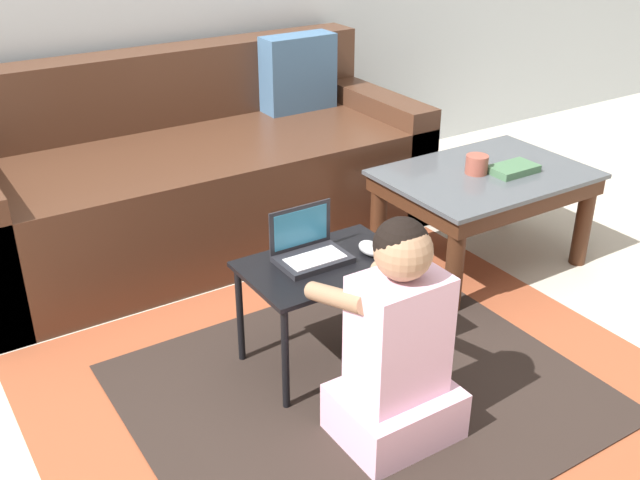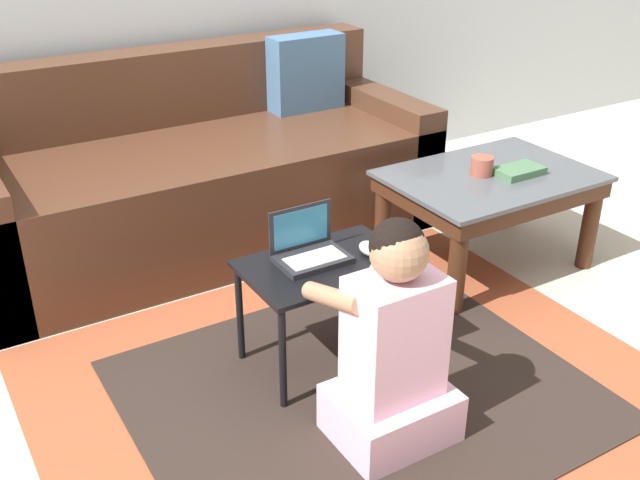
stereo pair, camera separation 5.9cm
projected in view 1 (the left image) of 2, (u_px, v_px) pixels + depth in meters
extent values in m
plane|color=beige|center=(330.00, 357.00, 2.65)|extent=(16.00, 16.00, 0.00)
cube|color=#9E4C2D|center=(361.00, 392.00, 2.47)|extent=(1.98, 1.71, 0.01)
cube|color=#2D231E|center=(361.00, 390.00, 2.47)|extent=(1.43, 1.23, 0.00)
cube|color=#4C2D1E|center=(198.00, 193.00, 3.36)|extent=(2.04, 0.88, 0.48)
cube|color=#4C2D1E|center=(161.00, 86.00, 3.44)|extent=(2.04, 0.19, 0.34)
cube|color=#4C2D1E|center=(368.00, 145.00, 3.79)|extent=(0.16, 0.88, 0.57)
cube|color=#426689|center=(298.00, 73.00, 3.61)|extent=(0.36, 0.14, 0.36)
cube|color=#4C5156|center=(486.00, 174.00, 3.10)|extent=(0.84, 0.59, 0.02)
cube|color=#422314|center=(485.00, 184.00, 3.12)|extent=(0.80, 0.57, 0.07)
cylinder|color=#422314|center=(455.00, 265.00, 2.83)|extent=(0.07, 0.07, 0.40)
cylinder|color=#422314|center=(584.00, 221.00, 3.18)|extent=(0.07, 0.07, 0.40)
cylinder|color=#422314|center=(378.00, 219.00, 3.20)|extent=(0.07, 0.07, 0.40)
cylinder|color=#422314|center=(502.00, 184.00, 3.55)|extent=(0.07, 0.07, 0.40)
cube|color=black|center=(325.00, 265.00, 2.46)|extent=(0.54, 0.35, 0.02)
cylinder|color=black|center=(285.00, 361.00, 2.31)|extent=(0.02, 0.02, 0.37)
cylinder|color=black|center=(410.00, 314.00, 2.55)|extent=(0.02, 0.02, 0.37)
cylinder|color=black|center=(240.00, 316.00, 2.55)|extent=(0.02, 0.02, 0.37)
cylinder|color=black|center=(358.00, 277.00, 2.78)|extent=(0.02, 0.02, 0.37)
cube|color=#232328|center=(313.00, 259.00, 2.46)|extent=(0.23, 0.16, 0.02)
cube|color=silver|center=(315.00, 258.00, 2.44)|extent=(0.19, 0.10, 0.00)
cube|color=#232328|center=(300.00, 227.00, 2.48)|extent=(0.23, 0.01, 0.15)
cube|color=teal|center=(301.00, 228.00, 2.47)|extent=(0.20, 0.00, 0.13)
ellipsoid|color=silver|center=(370.00, 248.00, 2.51)|extent=(0.06, 0.10, 0.04)
cube|color=#E5B2CC|center=(394.00, 412.00, 2.25)|extent=(0.35, 0.29, 0.17)
cube|color=#E5B2CC|center=(399.00, 336.00, 2.13)|extent=(0.26, 0.19, 0.38)
sphere|color=#9E7556|center=(403.00, 251.00, 2.01)|extent=(0.16, 0.16, 0.16)
sphere|color=black|center=(401.00, 245.00, 2.01)|extent=(0.16, 0.16, 0.16)
cylinder|color=#9E7556|center=(337.00, 298.00, 2.13)|extent=(0.06, 0.29, 0.14)
cylinder|color=#9E7556|center=(405.00, 275.00, 2.24)|extent=(0.06, 0.29, 0.14)
cylinder|color=#994C3D|center=(477.00, 164.00, 3.06)|extent=(0.09, 0.09, 0.08)
cube|color=#47704C|center=(513.00, 169.00, 3.08)|extent=(0.20, 0.12, 0.03)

